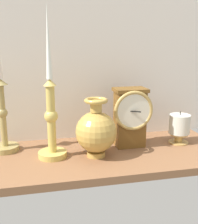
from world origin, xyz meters
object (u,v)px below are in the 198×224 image
Objects in this scene: candlestick_tall_center at (2,112)px; candlestick_tall_left at (51,117)px; brass_vase_bulbous at (96,131)px; mantel_clock at (130,116)px; pillar_candle_front at (179,127)px.

candlestick_tall_left is at bearing -31.47° from candlestick_tall_center.
mantel_clock is at bearing 25.67° from brass_vase_bulbous.
candlestick_tall_left is 2.48× the size of brass_vase_bulbous.
pillar_candle_front is (32.04, 5.69, -2.45)cm from brass_vase_bulbous.
mantel_clock is 1.75× the size of pillar_candle_front.
mantel_clock is 42.92cm from candlestick_tall_center.
brass_vase_bulbous is (13.75, -2.05, -5.01)cm from candlestick_tall_left.
pillar_candle_front is (45.79, 3.65, -7.46)cm from candlestick_tall_left.
brass_vase_bulbous is at bearing -8.46° from candlestick_tall_left.
mantel_clock is 27.76cm from candlestick_tall_left.
brass_vase_bulbous is 1.62× the size of pillar_candle_front.
candlestick_tall_center is at bearing 174.66° from pillar_candle_front.
mantel_clock is 0.44× the size of candlestick_tall_left.
mantel_clock is at bearing 9.27° from candlestick_tall_left.
candlestick_tall_center is 2.16× the size of brass_vase_bulbous.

